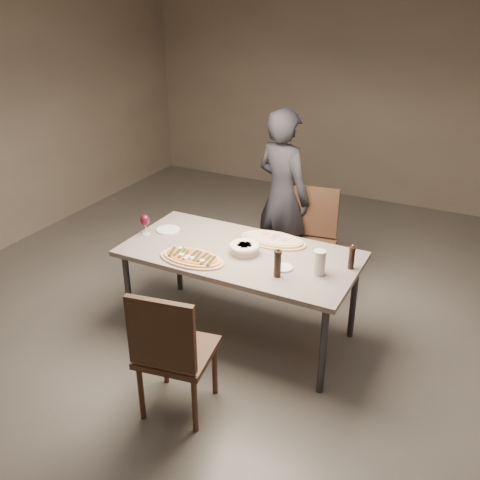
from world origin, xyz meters
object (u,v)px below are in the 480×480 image
at_px(dining_table, 240,258).
at_px(ham_pizza, 273,240).
at_px(pepper_mill_left, 278,263).
at_px(chair_near, 171,349).
at_px(carafe, 319,262).
at_px(bread_basket, 245,248).
at_px(chair_far, 311,235).
at_px(zucchini_pizza, 192,258).
at_px(diner, 283,196).

xyz_separation_m(dining_table, ham_pizza, (0.15, 0.28, 0.07)).
bearing_deg(pepper_mill_left, chair_near, -115.06).
distance_m(dining_table, pepper_mill_left, 0.49).
relative_size(ham_pizza, carafe, 3.00).
bearing_deg(chair_near, dining_table, 81.98).
relative_size(bread_basket, chair_far, 0.25).
xyz_separation_m(ham_pizza, pepper_mill_left, (0.25, -0.50, 0.09)).
height_order(bread_basket, chair_far, chair_far).
bearing_deg(zucchini_pizza, carafe, -0.08).
relative_size(carafe, chair_far, 0.19).
height_order(chair_far, diner, diner).
distance_m(dining_table, ham_pizza, 0.33).
bearing_deg(bread_basket, dining_table, 165.05).
relative_size(carafe, diner, 0.11).
bearing_deg(diner, carafe, 144.85).
height_order(dining_table, chair_far, chair_far).
bearing_deg(pepper_mill_left, bread_basket, 149.90).
height_order(carafe, chair_far, chair_far).
xyz_separation_m(zucchini_pizza, bread_basket, (0.30, 0.27, 0.03)).
bearing_deg(chair_near, carafe, 47.50).
distance_m(chair_near, diner, 2.13).
bearing_deg(ham_pizza, bread_basket, -93.92).
bearing_deg(ham_pizza, chair_near, -78.92).
distance_m(pepper_mill_left, diner, 1.41).
bearing_deg(pepper_mill_left, zucchini_pizza, -174.79).
bearing_deg(pepper_mill_left, ham_pizza, 116.58).
relative_size(dining_table, chair_near, 1.87).
distance_m(carafe, diner, 1.37).
bearing_deg(chair_near, diner, 83.98).
relative_size(zucchini_pizza, chair_far, 0.55).
bearing_deg(zucchini_pizza, diner, 69.66).
bearing_deg(chair_far, chair_near, 75.65).
bearing_deg(diner, pepper_mill_left, 132.64).
relative_size(chair_far, diner, 0.58).
relative_size(pepper_mill_left, chair_near, 0.23).
height_order(ham_pizza, pepper_mill_left, pepper_mill_left).
bearing_deg(chair_near, chair_far, 74.55).
xyz_separation_m(ham_pizza, chair_far, (0.08, 0.70, -0.23)).
bearing_deg(chair_near, pepper_mill_left, 55.22).
relative_size(carafe, chair_near, 0.19).
bearing_deg(chair_far, pepper_mill_left, 89.58).
bearing_deg(pepper_mill_left, chair_far, 98.19).
distance_m(zucchini_pizza, pepper_mill_left, 0.67).
xyz_separation_m(bread_basket, diner, (-0.15, 1.10, 0.02)).
relative_size(bread_basket, carafe, 1.28).
height_order(zucchini_pizza, pepper_mill_left, pepper_mill_left).
bearing_deg(diner, bread_basket, 119.17).
bearing_deg(carafe, bread_basket, 175.92).
height_order(carafe, chair_near, chair_near).
xyz_separation_m(pepper_mill_left, carafe, (0.25, 0.16, -0.01)).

